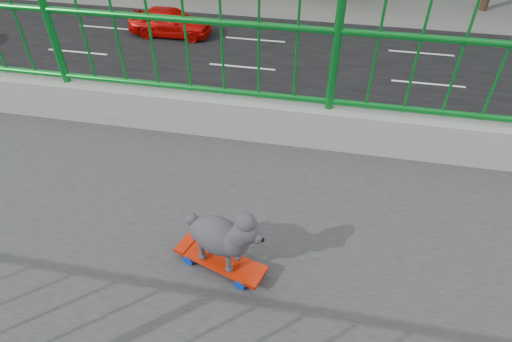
{
  "coord_description": "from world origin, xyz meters",
  "views": [
    {
      "loc": [
        1.24,
        4.0,
        8.91
      ],
      "look_at": [
        -0.89,
        3.58,
        7.07
      ],
      "focal_mm": 30.22,
      "sensor_mm": 36.0,
      "label": 1
    }
  ],
  "objects_px": {
    "skateboard": "(220,261)",
    "car_5": "(389,248)",
    "car_4": "(170,22)",
    "poodle": "(222,235)"
  },
  "relations": [
    {
      "from": "skateboard",
      "to": "car_5",
      "type": "distance_m",
      "value": 8.92
    },
    {
      "from": "poodle",
      "to": "car_4",
      "type": "xyz_separation_m",
      "value": [
        -18.66,
        -7.84,
        -6.57
      ]
    },
    {
      "from": "car_4",
      "to": "poodle",
      "type": "bearing_deg",
      "value": -157.21
    },
    {
      "from": "poodle",
      "to": "car_4",
      "type": "relative_size",
      "value": 0.11
    },
    {
      "from": "poodle",
      "to": "car_4",
      "type": "distance_m",
      "value": 21.28
    },
    {
      "from": "car_4",
      "to": "car_5",
      "type": "bearing_deg",
      "value": -141.56
    },
    {
      "from": "skateboard",
      "to": "car_5",
      "type": "bearing_deg",
      "value": 176.24
    },
    {
      "from": "skateboard",
      "to": "car_4",
      "type": "bearing_deg",
      "value": -139.23
    },
    {
      "from": "skateboard",
      "to": "poodle",
      "type": "relative_size",
      "value": 1.21
    },
    {
      "from": "car_5",
      "to": "skateboard",
      "type": "bearing_deg",
      "value": -21.8
    }
  ]
}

